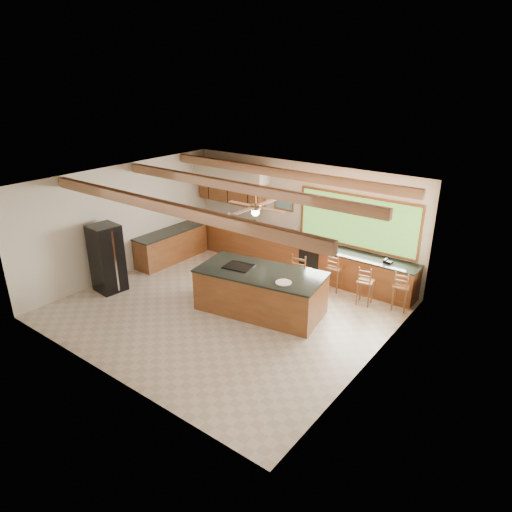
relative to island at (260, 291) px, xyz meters
The scene contains 9 objects.
ground 0.97m from the island, 148.73° to the right, with size 7.20×7.20×0.00m, color beige.
room_shell 1.93m from the island, 165.41° to the left, with size 7.27×6.54×3.02m.
counter_run 2.59m from the island, 125.97° to the left, with size 7.12×3.10×1.25m.
island is the anchor object (origin of this frame).
refrigerator 4.03m from the island, 159.08° to the right, with size 0.74×0.73×1.74m.
bar_stool_a 1.19m from the island, 71.51° to the left, with size 0.50×0.50×1.19m.
bar_stool_b 2.15m from the island, 66.25° to the left, with size 0.37×0.37×1.04m.
bar_stool_c 2.50m from the island, 43.73° to the left, with size 0.41×0.41×1.00m.
bar_stool_d 3.26m from the island, 37.23° to the left, with size 0.41×0.41×1.02m.
Camera 1 is at (6.34, -7.20, 5.25)m, focal length 32.00 mm.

